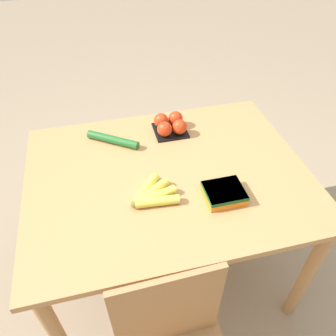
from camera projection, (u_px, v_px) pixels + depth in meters
ground_plane at (168, 264)px, 2.01m from camera, size 12.00×12.00×0.00m
dining_table at (168, 188)px, 1.56m from camera, size 1.27×0.98×0.77m
banana_bunch at (152, 195)px, 1.36m from camera, size 0.20×0.19×0.04m
tomato_pack at (170, 125)px, 1.70m from camera, size 0.17×0.17×0.09m
carrot_bag at (224, 193)px, 1.36m from camera, size 0.16×0.14×0.05m
cucumber_near at (113, 140)px, 1.64m from camera, size 0.25×0.19×0.04m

